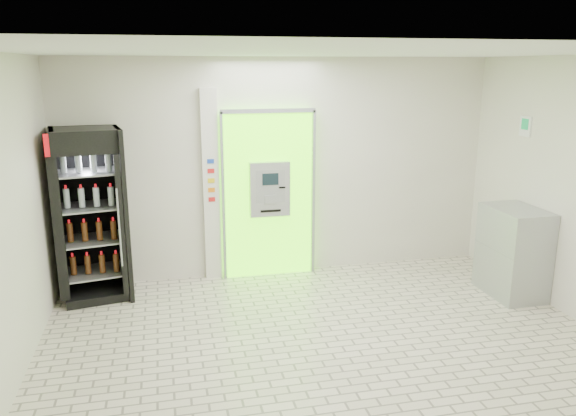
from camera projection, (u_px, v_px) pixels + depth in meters
name	position (u px, v px, depth m)	size (l,w,h in m)	color
ground	(332.00, 353.00, 5.78)	(6.00, 6.00, 0.00)	beige
room_shell	(336.00, 178.00, 5.33)	(6.00, 6.00, 6.00)	silver
atm_assembly	(268.00, 193.00, 7.73)	(1.30, 0.24, 2.33)	#5BF50C
pillar	(211.00, 186.00, 7.57)	(0.22, 0.11, 2.60)	silver
beverage_cooler	(92.00, 218.00, 7.02)	(0.93, 0.88, 2.15)	black
steel_cabinet	(513.00, 252.00, 7.15)	(0.58, 0.86, 1.15)	#9EA1A5
exit_sign	(525.00, 126.00, 7.22)	(0.02, 0.22, 0.26)	white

